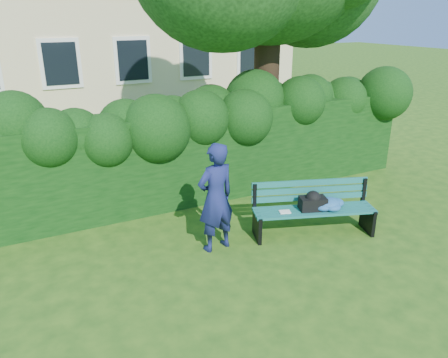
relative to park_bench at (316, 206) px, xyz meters
name	(u,v)px	position (x,y,z in m)	size (l,w,h in m)	color
ground	(241,245)	(-1.33, 0.21, -0.50)	(80.00, 80.00, 0.00)	#224A14
hedge	(187,156)	(-1.33, 2.41, 0.40)	(10.00, 1.00, 1.80)	black
park_bench	(316,206)	(0.00, 0.00, 0.00)	(2.10, 1.18, 0.89)	#10524D
man_reading	(216,198)	(-1.73, 0.31, 0.38)	(0.64, 0.42, 1.76)	navy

